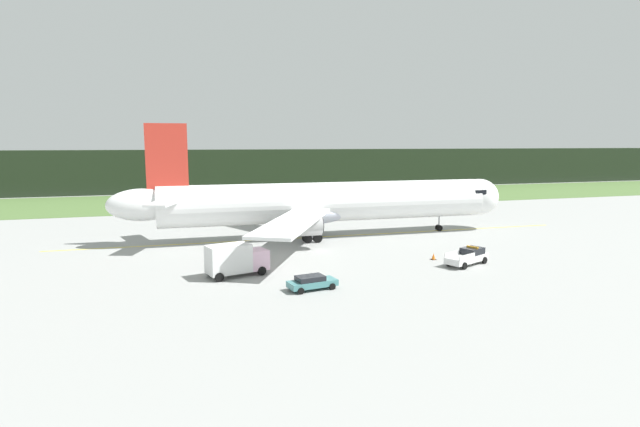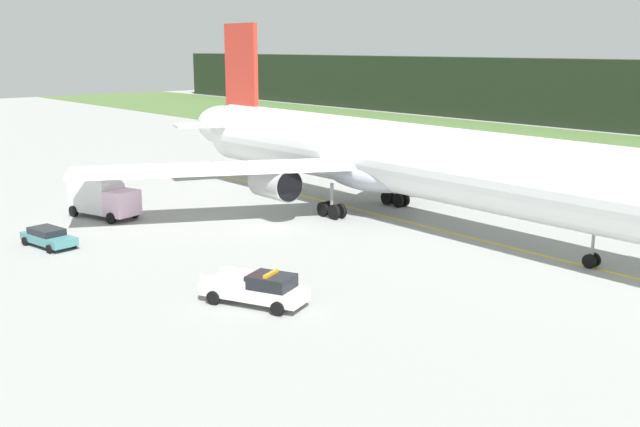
{
  "view_description": "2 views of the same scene",
  "coord_description": "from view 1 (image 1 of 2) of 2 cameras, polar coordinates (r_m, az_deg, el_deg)",
  "views": [
    {
      "loc": [
        -17.41,
        -58.22,
        13.29
      ],
      "look_at": [
        2.56,
        8.02,
        3.48
      ],
      "focal_mm": 28.06,
      "sensor_mm": 36.0,
      "label": 1
    },
    {
      "loc": [
        44.58,
        -33.4,
        13.59
      ],
      "look_at": [
        7.83,
        -2.21,
        2.65
      ],
      "focal_mm": 41.61,
      "sensor_mm": 36.0,
      "label": 2
    }
  ],
  "objects": [
    {
      "name": "catering_truck",
      "position": [
        50.99,
        -9.61,
        -5.15
      ],
      "size": [
        6.53,
        4.03,
        3.42
      ],
      "color": "silver",
      "rests_on": "ground"
    },
    {
      "name": "airliner",
      "position": [
        70.65,
        0.54,
        1.24
      ],
      "size": [
        56.78,
        45.28,
        15.75
      ],
      "color": "white",
      "rests_on": "ground"
    },
    {
      "name": "apron_cone",
      "position": [
        58.97,
        12.82,
        -4.8
      ],
      "size": [
        0.59,
        0.59,
        0.73
      ],
      "color": "black",
      "rests_on": "ground"
    },
    {
      "name": "staff_car",
      "position": [
        45.98,
        -0.94,
        -7.82
      ],
      "size": [
        4.74,
        2.63,
        1.3
      ],
      "color": "teal",
      "rests_on": "ground"
    },
    {
      "name": "grass_verge",
      "position": [
        118.56,
        -8.23,
        1.57
      ],
      "size": [
        320.0,
        37.68,
        0.04
      ],
      "primitive_type": "cube",
      "color": "#4D6B35",
      "rests_on": "ground"
    },
    {
      "name": "ground",
      "position": [
        62.2,
        -0.12,
        -4.26
      ],
      "size": [
        320.0,
        320.0,
        0.0
      ],
      "primitive_type": "plane",
      "color": "#959794"
    },
    {
      "name": "taxiway_centerline_main",
      "position": [
        71.53,
        0.93,
        -2.63
      ],
      "size": [
        74.26,
        1.64,
        0.01
      ],
      "primitive_type": "cube",
      "rotation": [
        0.0,
        0.0,
        -0.02
      ],
      "color": "yellow",
      "rests_on": "ground"
    },
    {
      "name": "distant_tree_line",
      "position": [
        141.65,
        -9.73,
        4.89
      ],
      "size": [
        288.0,
        6.32,
        11.42
      ],
      "primitive_type": "cube",
      "color": "#202C1C",
      "rests_on": "ground"
    },
    {
      "name": "ops_pickup_truck",
      "position": [
        57.45,
        16.53,
        -4.72
      ],
      "size": [
        6.08,
        4.16,
        1.94
      ],
      "color": "silver",
      "rests_on": "ground"
    }
  ]
}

